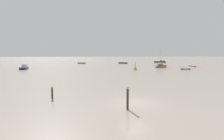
{
  "coord_description": "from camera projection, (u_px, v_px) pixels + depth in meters",
  "views": [
    {
      "loc": [
        -7.06,
        -14.91,
        4.25
      ],
      "look_at": [
        7.67,
        29.84,
        0.42
      ],
      "focal_mm": 30.14,
      "sensor_mm": 36.0,
      "label": 1
    }
  ],
  "objects": [
    {
      "name": "ground_plane",
      "position": [
        135.0,
        103.0,
        16.66
      ],
      "size": [
        800.0,
        800.0,
        0.0
      ],
      "primitive_type": "plane",
      "color": "gray"
    },
    {
      "name": "rowboat_moored_1",
      "position": [
        123.0,
        63.0,
        92.27
      ],
      "size": [
        4.82,
        3.75,
        0.74
      ],
      "rotation": [
        0.0,
        0.0,
        2.61
      ],
      "color": "black",
      "rests_on": "ground"
    },
    {
      "name": "rowboat_moored_2",
      "position": [
        185.0,
        69.0,
        53.5
      ],
      "size": [
        3.07,
        2.2,
        0.46
      ],
      "rotation": [
        0.0,
        0.0,
        2.68
      ],
      "color": "white",
      "rests_on": "ground"
    },
    {
      "name": "sailboat_moored_0",
      "position": [
        161.0,
        67.0,
        63.1
      ],
      "size": [
        6.54,
        4.31,
        7.04
      ],
      "rotation": [
        0.0,
        0.0,
        3.56
      ],
      "color": "gray",
      "rests_on": "ground"
    },
    {
      "name": "rowboat_moored_3",
      "position": [
        82.0,
        63.0,
        91.78
      ],
      "size": [
        4.55,
        3.36,
        0.69
      ],
      "rotation": [
        0.0,
        0.0,
        2.66
      ],
      "color": "#23602D",
      "rests_on": "ground"
    },
    {
      "name": "motorboat_moored_3",
      "position": [
        24.0,
        68.0,
        56.12
      ],
      "size": [
        2.11,
        5.71,
        2.13
      ],
      "rotation": [
        0.0,
        0.0,
        1.55
      ],
      "color": "navy",
      "rests_on": "ground"
    },
    {
      "name": "motorboat_moored_4",
      "position": [
        161.0,
        62.0,
        101.63
      ],
      "size": [
        6.91,
        4.45,
        2.24
      ],
      "rotation": [
        0.0,
        0.0,
        5.92
      ],
      "color": "#23602D",
      "rests_on": "ground"
    },
    {
      "name": "rowboat_moored_5",
      "position": [
        192.0,
        66.0,
        68.52
      ],
      "size": [
        1.88,
        4.24,
        0.65
      ],
      "rotation": [
        0.0,
        0.0,
        1.45
      ],
      "color": "orange",
      "rests_on": "ground"
    },
    {
      "name": "channel_buoy",
      "position": [
        135.0,
        68.0,
        52.6
      ],
      "size": [
        0.9,
        0.9,
        2.3
      ],
      "color": "gold",
      "rests_on": "ground"
    },
    {
      "name": "mooring_post_left",
      "position": [
        52.0,
        93.0,
        18.27
      ],
      "size": [
        0.22,
        0.22,
        1.28
      ],
      "color": "#433323",
      "rests_on": "ground"
    },
    {
      "name": "mooring_post_right",
      "position": [
        128.0,
        99.0,
        14.5
      ],
      "size": [
        0.22,
        0.22,
        1.94
      ],
      "color": "#433323",
      "rests_on": "ground"
    }
  ]
}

